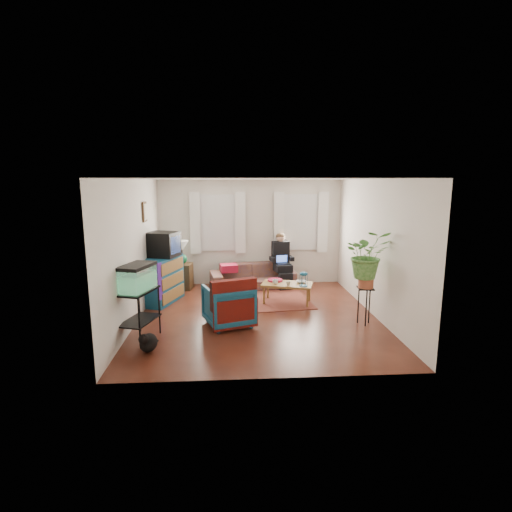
{
  "coord_description": "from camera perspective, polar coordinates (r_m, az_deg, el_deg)",
  "views": [
    {
      "loc": [
        -0.52,
        -7.35,
        2.57
      ],
      "look_at": [
        0.0,
        0.4,
        1.1
      ],
      "focal_mm": 28.0,
      "sensor_mm": 36.0,
      "label": 1
    }
  ],
  "objects": [
    {
      "name": "picture_frame",
      "position": [
        8.39,
        -15.57,
        6.09
      ],
      "size": [
        0.04,
        0.32,
        0.4
      ],
      "primitive_type": "cube",
      "color": "#3D2616",
      "rests_on": "wall_left"
    },
    {
      "name": "aquarium_stand",
      "position": [
        6.82,
        -16.33,
        -8.12
      ],
      "size": [
        0.62,
        0.84,
        0.83
      ],
      "primitive_type": "cube",
      "rotation": [
        0.0,
        0.0,
        -0.3
      ],
      "color": "black",
      "rests_on": "floor"
    },
    {
      "name": "dresser",
      "position": [
        8.76,
        -13.41,
        -3.32
      ],
      "size": [
        0.87,
        1.21,
        0.98
      ],
      "primitive_type": "cube",
      "rotation": [
        0.0,
        0.0,
        -0.34
      ],
      "color": "#126370",
      "rests_on": "floor"
    },
    {
      "name": "plant_stand",
      "position": [
        7.52,
        15.25,
        -6.9
      ],
      "size": [
        0.31,
        0.31,
        0.68
      ],
      "primitive_type": "cube",
      "rotation": [
        0.0,
        0.0,
        -0.09
      ],
      "color": "black",
      "rests_on": "floor"
    },
    {
      "name": "cup_a",
      "position": [
        8.41,
        2.78,
        -3.69
      ],
      "size": [
        0.15,
        0.15,
        0.09
      ],
      "primitive_type": "imported",
      "rotation": [
        0.0,
        0.0,
        -0.28
      ],
      "color": "white",
      "rests_on": "coffee_table"
    },
    {
      "name": "armchair",
      "position": [
        7.22,
        -3.98,
        -6.74
      ],
      "size": [
        0.99,
        0.96,
        0.81
      ],
      "primitive_type": "imported",
      "rotation": [
        0.0,
        0.0,
        3.48
      ],
      "color": "#11506A",
      "rests_on": "floor"
    },
    {
      "name": "wall_back",
      "position": [
        9.94,
        -0.81,
        3.38
      ],
      "size": [
        4.5,
        0.01,
        2.6
      ],
      "primitive_type": "cube",
      "color": "silver",
      "rests_on": "floor"
    },
    {
      "name": "aquarium",
      "position": [
        6.65,
        -16.62,
        -2.91
      ],
      "size": [
        0.56,
        0.76,
        0.44
      ],
      "primitive_type": "cube",
      "rotation": [
        0.0,
        0.0,
        -0.3
      ],
      "color": "#7FD899",
      "rests_on": "aquarium_stand"
    },
    {
      "name": "curtains_left",
      "position": [
        9.8,
        -5.47,
        4.7
      ],
      "size": [
        1.36,
        0.06,
        1.5
      ],
      "primitive_type": "cube",
      "color": "white",
      "rests_on": "wall_back"
    },
    {
      "name": "wall_right",
      "position": [
        7.95,
        16.6,
        1.08
      ],
      "size": [
        0.01,
        5.0,
        2.6
      ],
      "primitive_type": "cube",
      "color": "silver",
      "rests_on": "floor"
    },
    {
      "name": "floor",
      "position": [
        7.8,
        0.2,
        -8.51
      ],
      "size": [
        4.5,
        5.0,
        0.01
      ],
      "primitive_type": "cube",
      "color": "#4F2B14",
      "rests_on": "ground"
    },
    {
      "name": "black_cat",
      "position": [
        6.41,
        -15.12,
        -11.61
      ],
      "size": [
        0.35,
        0.46,
        0.35
      ],
      "primitive_type": "ellipsoid",
      "rotation": [
        0.0,
        0.0,
        -0.21
      ],
      "color": "black",
      "rests_on": "floor"
    },
    {
      "name": "coffee_table",
      "position": [
        8.54,
        4.45,
        -5.32
      ],
      "size": [
        1.16,
        0.84,
        0.43
      ],
      "primitive_type": "cube",
      "rotation": [
        0.0,
        0.0,
        -0.28
      ],
      "color": "brown",
      "rests_on": "floor"
    },
    {
      "name": "area_rug",
      "position": [
        8.73,
        0.86,
        -6.35
      ],
      "size": [
        2.17,
        1.82,
        0.01
      ],
      "primitive_type": "cube",
      "rotation": [
        0.0,
        0.0,
        0.12
      ],
      "color": "brown",
      "rests_on": "floor"
    },
    {
      "name": "side_table",
      "position": [
        9.75,
        -10.4,
        -2.87
      ],
      "size": [
        0.48,
        0.48,
        0.62
      ],
      "primitive_type": "cube",
      "rotation": [
        0.0,
        0.0,
        -0.14
      ],
      "color": "#392915",
      "rests_on": "floor"
    },
    {
      "name": "crt_tv",
      "position": [
        8.7,
        -13.15,
        1.64
      ],
      "size": [
        0.74,
        0.71,
        0.52
      ],
      "primitive_type": "cube",
      "rotation": [
        0.0,
        0.0,
        -0.34
      ],
      "color": "black",
      "rests_on": "dresser"
    },
    {
      "name": "cup_b",
      "position": [
        8.3,
        4.63,
        -3.93
      ],
      "size": [
        0.12,
        0.12,
        0.09
      ],
      "primitive_type": "imported",
      "rotation": [
        0.0,
        0.0,
        -0.28
      ],
      "color": "beige",
      "rests_on": "coffee_table"
    },
    {
      "name": "seated_person",
      "position": [
        9.8,
        3.66,
        -0.91
      ],
      "size": [
        0.59,
        0.69,
        1.2
      ],
      "primitive_type": null,
      "rotation": [
        0.0,
        0.0,
        0.16
      ],
      "color": "black",
      "rests_on": "sofa"
    },
    {
      "name": "serape_throw",
      "position": [
        6.89,
        -3.13,
        -6.13
      ],
      "size": [
        0.83,
        0.45,
        0.67
      ],
      "primitive_type": "cube",
      "rotation": [
        0.0,
        0.0,
        0.34
      ],
      "color": "#9E0A0A",
      "rests_on": "armchair"
    },
    {
      "name": "window_right",
      "position": [
        10.04,
        6.37,
        4.82
      ],
      "size": [
        1.08,
        0.04,
        1.38
      ],
      "primitive_type": "cube",
      "color": "white",
      "rests_on": "wall_back"
    },
    {
      "name": "wall_front",
      "position": [
        5.04,
        2.2,
        -3.88
      ],
      "size": [
        4.5,
        0.01,
        2.6
      ],
      "primitive_type": "cube",
      "color": "silver",
      "rests_on": "floor"
    },
    {
      "name": "curtains_right",
      "position": [
        9.96,
        6.45,
        4.77
      ],
      "size": [
        1.36,
        0.06,
        1.5
      ],
      "primitive_type": "cube",
      "color": "white",
      "rests_on": "wall_back"
    },
    {
      "name": "potted_plant",
      "position": [
        7.32,
        15.57,
        -0.81
      ],
      "size": [
        0.84,
        0.74,
        0.87
      ],
      "primitive_type": "imported",
      "rotation": [
        0.0,
        0.0,
        -0.09
      ],
      "color": "#599947",
      "rests_on": "plant_stand"
    },
    {
      "name": "window_left",
      "position": [
        9.88,
        -5.45,
        4.75
      ],
      "size": [
        1.08,
        0.04,
        1.38
      ],
      "primitive_type": "cube",
      "color": "white",
      "rests_on": "wall_back"
    },
    {
      "name": "birdcage",
      "position": [
        8.27,
        6.82,
        -3.26
      ],
      "size": [
        0.21,
        0.21,
        0.3
      ],
      "primitive_type": null,
      "rotation": [
        0.0,
        0.0,
        -0.28
      ],
      "color": "#115B6B",
      "rests_on": "coffee_table"
    },
    {
      "name": "ceiling",
      "position": [
        7.37,
        0.21,
        10.95
      ],
      "size": [
        4.5,
        5.0,
        0.01
      ],
      "primitive_type": "cube",
      "color": "white",
      "rests_on": "wall_back"
    },
    {
      "name": "table_lamp",
      "position": [
        9.63,
        -10.51,
        0.45
      ],
      "size": [
        0.36,
        0.36,
        0.57
      ],
      "primitive_type": null,
      "rotation": [
        0.0,
        0.0,
        -0.14
      ],
      "color": "white",
      "rests_on": "side_table"
    },
    {
      "name": "bowl",
      "position": [
        8.53,
        6.46,
        -3.68
      ],
      "size": [
        0.25,
        0.25,
        0.05
      ],
      "primitive_type": "imported",
      "rotation": [
        0.0,
        0.0,
        -0.28
      ],
      "color": "white",
      "rests_on": "coffee_table"
    },
    {
      "name": "wall_left",
      "position": [
        7.66,
        -16.85,
        0.71
      ],
      "size": [
        0.01,
        5.0,
        2.6
      ],
      "primitive_type": "cube",
      "color": "silver",
      "rests_on": "floor"
    },
    {
      "name": "snack_tray",
      "position": [
        8.65,
        2.73,
        -3.47
      ],
      "size": [
        0.4,
        0.4,
        0.04
      ],
      "primitive_type": "cylinder",
      "rotation": [
        0.0,
        0.0,
        -0.28
      ],
      "color": "#B21414",
      "rests_on": "coffee_table"
    },
    {
      "name": "sofa",
      "position": [
        9.66,
        -0.48,
        -2.3
      ],
      "size": [
        2.11,
        1.1,
        0.79
      ],
      "primitive_type": "imported",
      "rotation": [
        0.0,
        0.0,
        0.16
      ],
      "color": "brown",
      "rests_on": "floor"
    }
  ]
}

